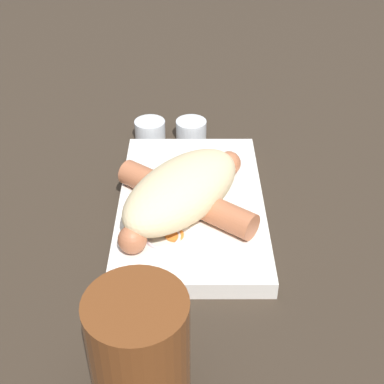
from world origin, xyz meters
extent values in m
plane|color=#33281E|center=(0.00, 0.00, 0.00)|extent=(3.00, 3.00, 0.00)
cube|color=silver|center=(0.00, 0.00, 0.01)|extent=(0.28, 0.17, 0.02)
ellipsoid|color=beige|center=(0.02, -0.01, 0.05)|extent=(0.19, 0.17, 0.06)
cylinder|color=#B26642|center=(0.02, -0.01, 0.04)|extent=(0.13, 0.16, 0.03)
sphere|color=#B26642|center=(0.09, -0.06, 0.04)|extent=(0.03, 0.03, 0.03)
sphere|color=#B26642|center=(-0.05, 0.05, 0.04)|extent=(0.03, 0.03, 0.03)
cylinder|color=orange|center=(0.04, -0.03, 0.02)|extent=(0.03, 0.03, 0.00)
cylinder|color=#F99E4C|center=(0.04, -0.04, 0.02)|extent=(0.05, 0.05, 0.00)
cylinder|color=#F99E4C|center=(0.04, -0.04, 0.02)|extent=(0.02, 0.02, 0.00)
cylinder|color=orange|center=(0.07, -0.02, 0.02)|extent=(0.03, 0.03, 0.00)
torus|color=silver|center=(0.04, -0.05, 0.02)|extent=(0.04, 0.04, 0.00)
torus|color=silver|center=(0.07, -0.03, 0.02)|extent=(0.04, 0.04, 0.00)
torus|color=silver|center=(0.04, -0.01, 0.02)|extent=(0.04, 0.04, 0.00)
cylinder|color=silver|center=(-0.18, 0.00, 0.01)|extent=(0.04, 0.04, 0.03)
cylinder|color=maroon|center=(-0.18, 0.00, 0.01)|extent=(0.04, 0.04, 0.01)
cylinder|color=silver|center=(-0.18, -0.06, 0.01)|extent=(0.04, 0.04, 0.03)
cylinder|color=#4C662D|center=(-0.18, -0.06, 0.01)|extent=(0.04, 0.04, 0.01)
cylinder|color=brown|center=(0.25, -0.04, 0.06)|extent=(0.08, 0.08, 0.12)
camera|label=1|loc=(0.50, 0.00, 0.40)|focal=50.00mm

